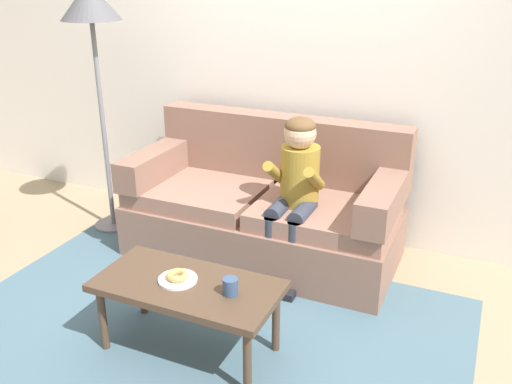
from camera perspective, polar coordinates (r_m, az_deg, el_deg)
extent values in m
plane|color=#9E896B|center=(3.52, -3.99, -12.28)|extent=(10.00, 10.00, 0.00)
cube|color=silver|center=(4.22, 4.62, 14.17)|extent=(8.00, 0.10, 2.80)
cube|color=#476675|center=(3.34, -6.05, -14.39)|extent=(2.99, 2.08, 0.01)
cube|color=#846051|center=(4.06, 0.69, -4.07)|extent=(1.91, 0.90, 0.38)
cube|color=#936B5A|center=(4.11, -5.70, 0.00)|extent=(0.92, 0.74, 0.12)
cube|color=#936B5A|center=(3.76, 7.11, -2.25)|extent=(0.92, 0.74, 0.12)
cube|color=#846051|center=(4.15, 2.65, 4.69)|extent=(1.91, 0.20, 0.47)
cube|color=#846051|center=(4.28, -9.88, 3.12)|extent=(0.20, 0.90, 0.22)
cube|color=#846051|center=(3.66, 13.12, -0.50)|extent=(0.20, 0.90, 0.22)
cube|color=#4C3828|center=(3.01, -7.07, -9.58)|extent=(0.99, 0.49, 0.04)
cylinder|color=#4C3828|center=(3.22, -15.46, -12.52)|extent=(0.04, 0.04, 0.39)
cylinder|color=#4C3828|center=(2.83, -0.89, -17.13)|extent=(0.04, 0.04, 0.39)
cylinder|color=#4C3828|center=(3.46, -11.61, -9.46)|extent=(0.04, 0.04, 0.39)
cylinder|color=#4C3828|center=(3.10, 2.07, -13.12)|extent=(0.04, 0.04, 0.39)
cylinder|color=olive|center=(3.69, 4.52, 1.70)|extent=(0.26, 0.26, 0.40)
sphere|color=#DBAD89|center=(3.57, 4.56, 6.05)|extent=(0.21, 0.21, 0.21)
ellipsoid|color=brown|center=(3.56, 4.58, 6.78)|extent=(0.20, 0.20, 0.12)
cylinder|color=#333847|center=(3.65, 2.45, -1.66)|extent=(0.11, 0.30, 0.11)
cylinder|color=#333847|center=(3.63, 1.51, -5.86)|extent=(0.09, 0.09, 0.44)
cube|color=black|center=(3.72, 1.18, -9.60)|extent=(0.10, 0.20, 0.06)
cylinder|color=olive|center=(3.63, 1.95, 2.00)|extent=(0.07, 0.29, 0.23)
cylinder|color=#333847|center=(3.60, 4.82, -2.08)|extent=(0.11, 0.30, 0.11)
cylinder|color=#333847|center=(3.58, 3.89, -6.34)|extent=(0.09, 0.09, 0.44)
cube|color=black|center=(3.67, 3.52, -10.12)|extent=(0.10, 0.20, 0.06)
cylinder|color=olive|center=(3.54, 6.03, 1.36)|extent=(0.07, 0.29, 0.23)
cylinder|color=white|center=(3.02, -8.05, -8.89)|extent=(0.21, 0.21, 0.01)
torus|color=tan|center=(3.01, -8.07, -8.48)|extent=(0.15, 0.15, 0.04)
cylinder|color=#334C72|center=(2.86, -2.65, -9.67)|extent=(0.08, 0.08, 0.09)
cube|color=blue|center=(3.90, -12.90, -8.60)|extent=(0.16, 0.09, 0.05)
cylinder|color=blue|center=(3.95, -13.91, -8.31)|extent=(0.06, 0.06, 0.05)
cylinder|color=blue|center=(3.86, -11.87, -8.90)|extent=(0.06, 0.06, 0.05)
cylinder|color=slate|center=(4.71, -14.40, -3.29)|extent=(0.30, 0.30, 0.03)
cylinder|color=slate|center=(4.42, -15.44, 6.58)|extent=(0.04, 0.04, 1.65)
cone|color=#4C4C51|center=(4.28, -16.73, 18.31)|extent=(0.43, 0.43, 0.26)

